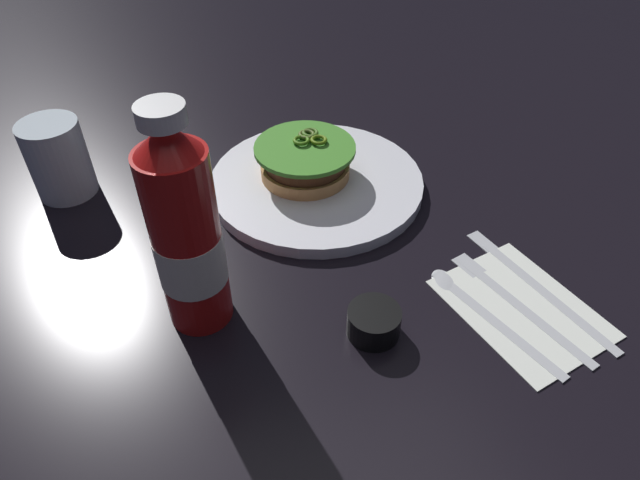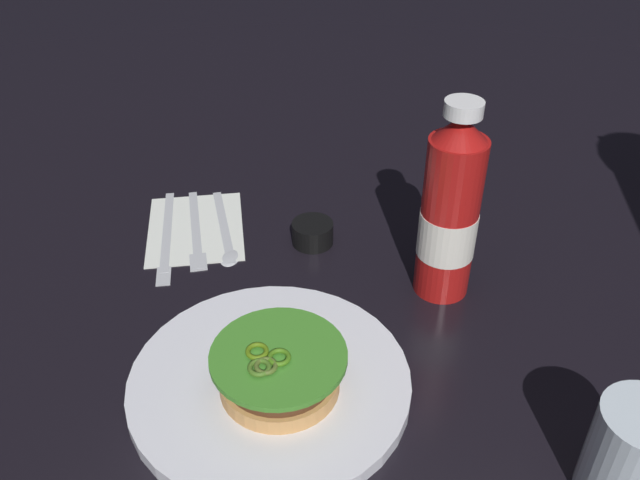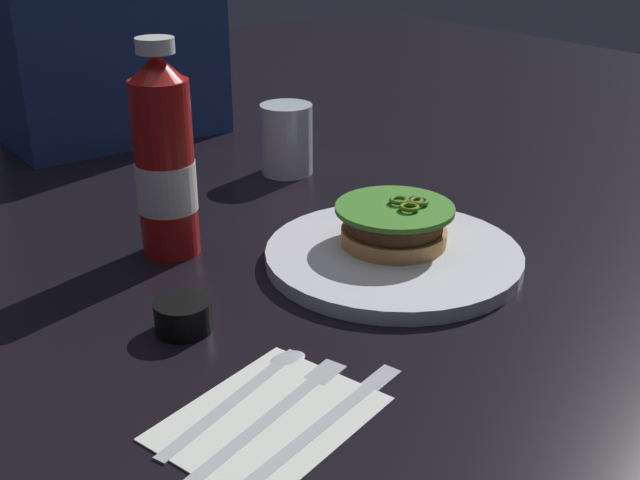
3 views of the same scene
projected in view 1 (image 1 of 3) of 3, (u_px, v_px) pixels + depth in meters
The scene contains 10 objects.
ground_plane at pixel (272, 269), 0.65m from camera, with size 3.00×3.00×0.00m, color black.
dinner_plate at pixel (317, 183), 0.77m from camera, with size 0.29×0.29×0.02m, color white.
burger_sandwich at pixel (305, 160), 0.75m from camera, with size 0.14×0.14×0.05m.
ketchup_bottle at pixel (186, 236), 0.53m from camera, with size 0.07×0.07×0.25m.
water_glass at pixel (58, 159), 0.74m from camera, with size 0.08×0.08×0.10m, color silver.
condiment_cup at pixel (374, 322), 0.57m from camera, with size 0.06×0.06×0.03m, color black.
napkin at pixel (521, 308), 0.61m from camera, with size 0.17×0.13×0.00m, color white.
butter_knife at pixel (529, 277), 0.64m from camera, with size 0.21×0.07×0.00m.
fork_utensil at pixel (509, 295), 0.62m from camera, with size 0.19×0.08×0.00m.
spoon_utensil at pixel (475, 303), 0.61m from camera, with size 0.18×0.08×0.00m.
Camera 1 is at (-0.47, 0.07, 0.46)m, focal length 31.38 mm.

